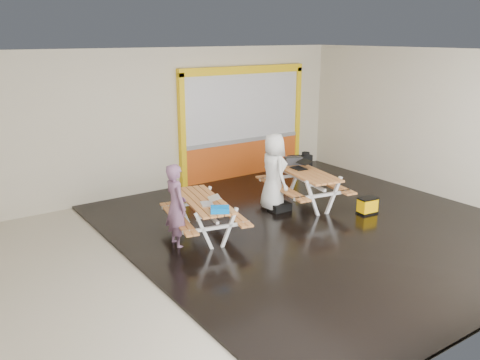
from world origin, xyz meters
TOP-DOWN VIEW (x-y plane):
  - room at (0.00, 0.00)m, footprint 10.02×8.02m
  - deck at (1.25, 0.00)m, footprint 7.50×7.98m
  - kiosk at (2.20, 3.93)m, footprint 3.88×0.16m
  - picnic_table_left at (-0.86, 0.89)m, footprint 1.62×2.10m
  - picnic_table_right at (1.94, 1.17)m, footprint 1.76×2.31m
  - person_left at (-1.52, 0.75)m, footprint 0.41×0.60m
  - person_right at (1.19, 1.32)m, footprint 0.70×0.94m
  - laptop_left at (-0.89, 0.60)m, footprint 0.43×0.41m
  - laptop_right at (2.01, 1.36)m, footprint 0.44×0.39m
  - blue_pouch at (-0.97, 0.12)m, footprint 0.40×0.37m
  - toolbox at (2.10, 1.72)m, footprint 0.45×0.34m
  - backpack at (2.67, 1.93)m, footprint 0.30×0.19m
  - dark_case at (1.21, 1.11)m, footprint 0.45×0.35m
  - fluke_bag at (2.66, -0.12)m, footprint 0.44×0.30m

SIDE VIEW (x-z plane):
  - deck at x=1.25m, z-range 0.00..0.05m
  - dark_case at x=1.21m, z-range 0.05..0.22m
  - fluke_bag at x=2.66m, z-range 0.04..0.40m
  - picnic_table_left at x=-0.86m, z-range 0.20..0.96m
  - picnic_table_right at x=1.94m, z-range 0.22..1.06m
  - backpack at x=2.67m, z-range 0.51..1.01m
  - person_left at x=-1.52m, z-range 0.00..1.59m
  - blue_pouch at x=-0.97m, z-range 0.75..0.85m
  - laptop_left at x=-0.89m, z-range 0.73..0.88m
  - person_right at x=1.19m, z-range 0.01..1.74m
  - laptop_right at x=2.01m, z-range 0.80..0.98m
  - toolbox at x=2.10m, z-range 0.81..1.04m
  - kiosk at x=2.20m, z-range -0.06..2.94m
  - room at x=0.00m, z-range -0.01..3.51m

